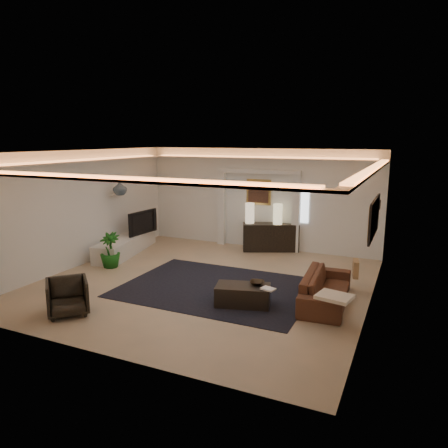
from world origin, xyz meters
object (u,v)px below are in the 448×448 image
at_px(console, 271,237).
at_px(coffee_table, 243,295).
at_px(sofa, 326,288).
at_px(armchair, 68,297).

distance_m(console, coffee_table, 4.18).
bearing_deg(sofa, console, 29.90).
bearing_deg(sofa, coffee_table, 114.37).
relative_size(sofa, armchair, 2.81).
distance_m(sofa, coffee_table, 1.64).
xyz_separation_m(console, armchair, (-1.98, -5.82, -0.07)).
distance_m(console, armchair, 6.15).
relative_size(console, sofa, 0.77).
relative_size(coffee_table, armchair, 1.42).
height_order(console, sofa, console).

